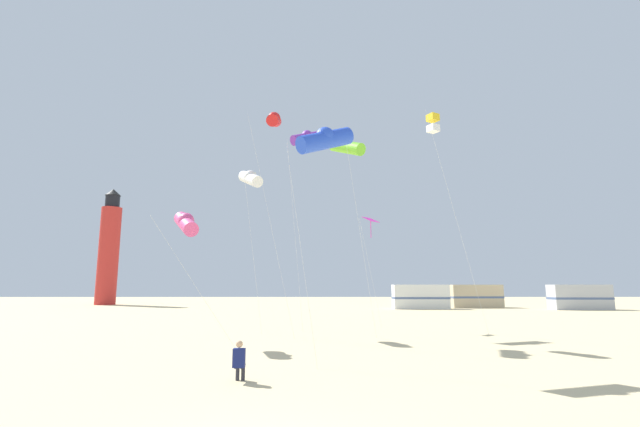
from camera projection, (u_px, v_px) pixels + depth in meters
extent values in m
cube|color=navy|center=(239.00, 358.00, 12.53)|extent=(0.34, 0.23, 0.52)
sphere|color=#D8A87F|center=(239.00, 344.00, 12.59)|extent=(0.20, 0.20, 0.20)
cylinder|color=#2D2D38|center=(243.00, 366.00, 12.67)|extent=(0.14, 0.36, 0.13)
cylinder|color=#2D2D38|center=(243.00, 373.00, 12.79)|extent=(0.11, 0.11, 0.42)
cylinder|color=#2D2D38|center=(237.00, 366.00, 12.66)|extent=(0.14, 0.36, 0.13)
cylinder|color=#2D2D38|center=(238.00, 373.00, 12.78)|extent=(0.11, 0.11, 0.42)
cylinder|color=silver|center=(300.00, 245.00, 16.06)|extent=(1.27, 1.86, 8.32)
cylinder|color=blue|center=(325.00, 140.00, 17.35)|extent=(2.46, 1.98, 1.48)
sphere|color=blue|center=(325.00, 137.00, 17.37)|extent=(0.76, 0.76, 0.76)
cylinder|color=silver|center=(294.00, 229.00, 28.09)|extent=(1.21, 1.54, 12.47)
cylinder|color=purple|center=(307.00, 138.00, 29.68)|extent=(2.40, 2.09, 1.48)
sphere|color=purple|center=(307.00, 136.00, 29.71)|extent=(0.76, 0.76, 0.76)
cylinder|color=silver|center=(361.00, 238.00, 23.09)|extent=(1.61, 1.31, 10.32)
cylinder|color=#72D12D|center=(347.00, 147.00, 24.70)|extent=(2.11, 2.38, 1.48)
sphere|color=#72D12D|center=(347.00, 145.00, 24.72)|extent=(0.76, 0.76, 0.76)
cylinder|color=silver|center=(193.00, 283.00, 19.20)|extent=(3.41, 1.92, 5.65)
cylinder|color=#E54C8C|center=(186.00, 224.00, 21.32)|extent=(1.83, 2.52, 1.48)
sphere|color=#E54C8C|center=(186.00, 221.00, 21.35)|extent=(0.76, 0.76, 0.76)
cylinder|color=silver|center=(456.00, 220.00, 24.91)|extent=(3.39, 1.27, 12.69)
cube|color=yellow|center=(433.00, 118.00, 27.65)|extent=(0.82, 0.82, 0.44)
cube|color=white|center=(433.00, 129.00, 27.54)|extent=(0.82, 0.82, 0.44)
cylinder|color=silver|center=(371.00, 273.00, 27.94)|extent=(1.30, 0.31, 6.98)
cube|color=#D826A5|center=(371.00, 220.00, 29.13)|extent=(1.22, 1.22, 0.40)
cylinder|color=#D826A5|center=(371.00, 229.00, 29.03)|extent=(0.04, 0.04, 1.10)
cylinder|color=silver|center=(270.00, 220.00, 23.92)|extent=(2.78, 0.03, 12.35)
cylinder|color=red|center=(274.00, 121.00, 26.27)|extent=(0.72, 2.50, 1.48)
sphere|color=red|center=(274.00, 118.00, 26.30)|extent=(0.76, 0.76, 0.76)
cylinder|color=silver|center=(253.00, 253.00, 25.59)|extent=(1.15, 0.69, 9.10)
cylinder|color=white|center=(250.00, 179.00, 26.88)|extent=(1.88, 2.50, 1.48)
sphere|color=white|center=(251.00, 176.00, 26.90)|extent=(0.76, 0.76, 0.76)
cylinder|color=red|center=(108.00, 255.00, 63.92)|extent=(2.80, 2.80, 14.00)
cylinder|color=black|center=(113.00, 202.00, 65.19)|extent=(2.00, 2.00, 1.80)
cone|color=black|center=(113.00, 192.00, 65.42)|extent=(2.20, 2.20, 1.00)
cube|color=white|center=(420.00, 297.00, 52.11)|extent=(6.42, 2.37, 2.80)
cube|color=#4C608C|center=(420.00, 298.00, 52.09)|extent=(6.46, 2.41, 0.24)
cube|color=#C6B28C|center=(475.00, 296.00, 55.17)|extent=(6.57, 2.84, 2.80)
cube|color=#4C608C|center=(475.00, 297.00, 55.15)|extent=(6.62, 2.89, 0.24)
cube|color=#B7BABF|center=(579.00, 297.00, 50.40)|extent=(6.47, 2.51, 2.80)
cube|color=#4C608C|center=(580.00, 298.00, 50.38)|extent=(6.51, 2.55, 0.24)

